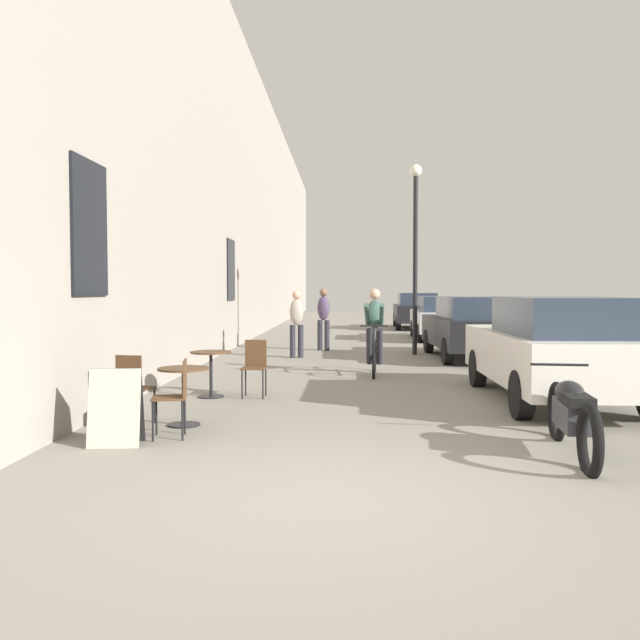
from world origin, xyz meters
name	(u,v)px	position (x,y,z in m)	size (l,w,h in m)	color
ground_plane	(341,498)	(0.00, 0.00, 0.00)	(88.00, 88.00, 0.00)	gray
building_facade_left	(227,182)	(-3.45, 14.00, 4.85)	(0.54, 68.00, 9.69)	gray
cafe_table_near	(184,384)	(-1.97, 2.78, 0.52)	(0.64, 0.64, 0.72)	black
cafe_chair_near_toward_street	(176,393)	(-1.90, 2.11, 0.52)	(0.44, 0.44, 0.89)	black
cafe_chair_near_toward_wall	(133,385)	(-2.58, 2.70, 0.52)	(0.44, 0.44, 0.89)	black
cafe_table_mid	(211,364)	(-2.08, 4.94, 0.52)	(0.64, 0.64, 0.72)	black
cafe_chair_mid_toward_street	(255,364)	(-1.40, 5.01, 0.52)	(0.39, 0.39, 0.89)	black
sandwich_board_sign	(116,407)	(-2.45, 1.73, 0.42)	(0.59, 0.43, 0.84)	black
cyclist_on_bicycle	(374,334)	(0.60, 7.85, 0.81)	(0.52, 1.76, 1.74)	black
pedestrian_near	(297,320)	(-1.18, 10.97, 0.94)	(0.37, 0.29, 1.67)	#26262D
pedestrian_mid	(323,316)	(-0.59, 12.95, 0.97)	(0.38, 0.30, 1.72)	#26262D
street_lamp	(415,235)	(1.82, 11.85, 3.11)	(0.32, 0.32, 4.90)	black
parked_car_nearest	(555,348)	(3.16, 4.67, 0.82)	(1.90, 4.45, 1.58)	beige
parked_car_second	(471,327)	(3.10, 10.89, 0.79)	(1.90, 4.32, 1.52)	black
parked_car_third	(440,317)	(3.23, 17.07, 0.76)	(1.82, 4.17, 1.47)	#B7B7BC
parked_car_fourth	(416,310)	(3.08, 23.32, 0.81)	(1.98, 4.43, 1.56)	black
parked_motorcycle	(572,415)	(2.34, 1.51, 0.40)	(0.62, 2.14, 0.92)	black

